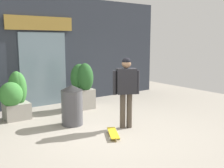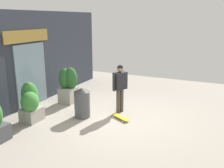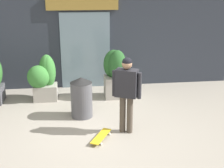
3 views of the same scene
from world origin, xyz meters
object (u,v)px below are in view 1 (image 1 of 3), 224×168
(planter_box_left, at_px, (82,85))
(planter_box_mid, at_px, (16,95))
(skateboarder, at_px, (126,85))
(trash_bin, at_px, (72,105))
(skateboard, at_px, (113,133))

(planter_box_left, bearing_deg, planter_box_mid, 177.94)
(skateboarder, xyz_separation_m, trash_bin, (-0.92, 0.94, -0.52))
(planter_box_mid, xyz_separation_m, trash_bin, (0.95, -1.29, -0.15))
(planter_box_left, height_order, trash_bin, planter_box_left)
(skateboard, xyz_separation_m, trash_bin, (-0.35, 1.21, 0.43))
(planter_box_left, distance_m, planter_box_mid, 1.94)
(skateboard, distance_m, planter_box_left, 2.60)
(trash_bin, bearing_deg, planter_box_left, 50.98)
(skateboarder, bearing_deg, skateboard, -39.46)
(planter_box_left, bearing_deg, skateboarder, -91.78)
(skateboarder, distance_m, skateboard, 1.14)
(skateboarder, xyz_separation_m, planter_box_left, (0.07, 2.16, -0.28))
(skateboarder, height_order, planter_box_mid, skateboarder)
(skateboarder, distance_m, planter_box_mid, 2.93)
(skateboarder, relative_size, skateboard, 2.27)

